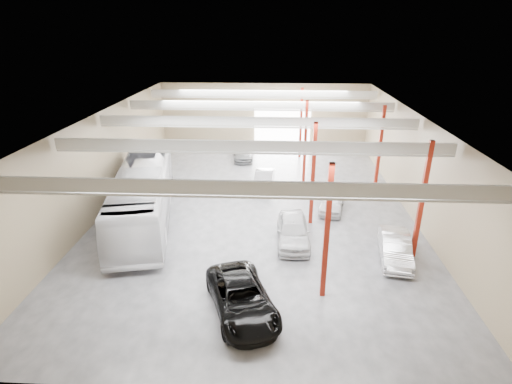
# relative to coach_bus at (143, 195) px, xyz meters

# --- Properties ---
(depot_shell) EXTENTS (22.12, 32.12, 7.06)m
(depot_shell) POSITION_rel_coach_bus_xyz_m (7.71, 2.79, 3.05)
(depot_shell) COLOR #48484D
(depot_shell) RESTS_ON ground
(coach_bus) EXTENTS (5.95, 14.16, 3.84)m
(coach_bus) POSITION_rel_coach_bus_xyz_m (0.00, 0.00, 0.00)
(coach_bus) COLOR silver
(coach_bus) RESTS_ON ground
(black_sedan) EXTENTS (4.32, 6.15, 1.56)m
(black_sedan) POSITION_rel_coach_bus_xyz_m (7.45, -9.17, -1.14)
(black_sedan) COLOR black
(black_sedan) RESTS_ON ground
(car_row_a) EXTENTS (2.02, 4.91, 1.67)m
(car_row_a) POSITION_rel_coach_bus_xyz_m (10.08, -2.45, -1.09)
(car_row_a) COLOR silver
(car_row_a) RESTS_ON ground
(car_row_b) EXTENTS (1.78, 4.33, 1.40)m
(car_row_b) POSITION_rel_coach_bus_xyz_m (7.97, 6.65, -1.22)
(car_row_b) COLOR #BABABF
(car_row_b) RESTS_ON ground
(car_row_c) EXTENTS (2.40, 4.76, 1.33)m
(car_row_c) POSITION_rel_coach_bus_xyz_m (5.58, 14.31, -1.26)
(car_row_c) COLOR slate
(car_row_c) RESTS_ON ground
(car_right_near) EXTENTS (2.26, 4.72, 1.49)m
(car_right_near) POSITION_rel_coach_bus_xyz_m (15.88, -4.12, -1.17)
(car_right_near) COLOR silver
(car_right_near) RESTS_ON ground
(car_right_far) EXTENTS (2.43, 4.30, 1.38)m
(car_right_far) POSITION_rel_coach_bus_xyz_m (13.08, 2.49, -1.23)
(car_right_far) COLOR silver
(car_right_far) RESTS_ON ground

